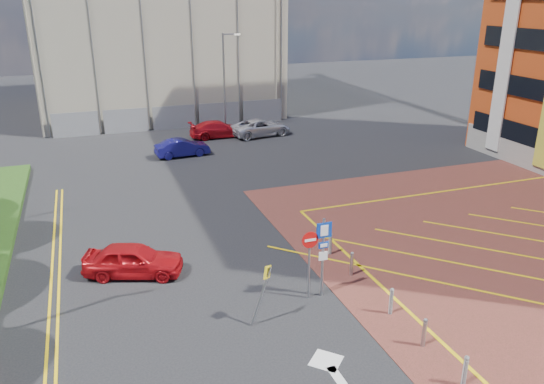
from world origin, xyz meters
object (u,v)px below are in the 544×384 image
car_red_left (133,260)px  car_blue_back (182,148)px  warning_sign (263,287)px  car_silver_back (261,127)px  lamp_back (225,79)px  car_red_back (218,129)px  sign_cluster (318,250)px

car_red_left → car_blue_back: (5.12, 16.40, -0.05)m
warning_sign → car_silver_back: size_ratio=0.45×
warning_sign → car_silver_back: 26.58m
car_blue_back → car_silver_back: bearing=-66.7°
car_red_left → car_blue_back: bearing=2.2°
lamp_back → warning_sign: bearing=-102.6°
car_red_left → car_red_back: (8.90, 20.83, -0.01)m
sign_cluster → car_blue_back: sign_cluster is taller
car_red_left → car_blue_back: car_red_left is taller
sign_cluster → car_blue_back: bearing=93.5°
warning_sign → car_blue_back: 21.52m
car_blue_back → warning_sign: bearing=172.4°
car_red_back → car_silver_back: (3.39, -0.70, 0.02)m
car_red_back → car_blue_back: bearing=138.6°
warning_sign → car_silver_back: bearing=71.5°
car_red_back → warning_sign: bearing=168.1°
car_red_left → sign_cluster: bearing=-103.3°
lamp_back → car_red_left: (-10.14, -22.92, -3.68)m
warning_sign → car_silver_back: (8.41, 25.20, -0.74)m
car_blue_back → car_red_left: bearing=158.4°
lamp_back → warning_sign: size_ratio=3.57×
car_blue_back → lamp_back: bearing=-41.9°
lamp_back → car_blue_back: bearing=-127.6°
warning_sign → car_red_back: bearing=79.0°
car_red_left → car_red_back: car_red_left is taller
car_silver_back → sign_cluster: bearing=158.0°
lamp_back → car_red_back: size_ratio=1.73×
car_red_left → car_blue_back: size_ratio=1.05×
car_red_left → car_red_back: 22.65m
sign_cluster → car_blue_back: size_ratio=0.84×
car_red_back → car_silver_back: 3.46m
lamp_back → sign_cluster: 27.38m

